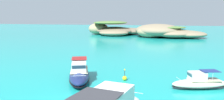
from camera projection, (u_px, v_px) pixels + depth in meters
islet_large at (114, 30)px, 98.39m from camera, size 29.75×26.22×6.09m
islet_small at (165, 32)px, 85.20m from camera, size 32.32×25.34×5.10m
motorboat_cream at (199, 83)px, 23.82m from camera, size 6.45×3.85×1.95m
motorboat_navy at (79, 74)px, 26.68m from camera, size 5.39×8.38×2.53m
channel_buoy at (125, 78)px, 26.87m from camera, size 0.56×0.56×1.48m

